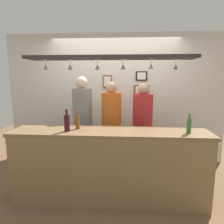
# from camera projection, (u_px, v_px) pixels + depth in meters

# --- Properties ---
(ground_plane) EXTENTS (8.00, 8.00, 0.00)m
(ground_plane) POSITION_uv_depth(u_px,v_px,m) (112.00, 186.00, 3.26)
(ground_plane) COLOR brown
(back_wall) EXTENTS (4.40, 0.06, 2.60)m
(back_wall) POSITION_uv_depth(u_px,v_px,m) (115.00, 99.00, 4.12)
(back_wall) COLOR silver
(back_wall) RESTS_ON ground_plane
(bar_counter) EXTENTS (2.70, 0.55, 1.03)m
(bar_counter) POSITION_uv_depth(u_px,v_px,m) (109.00, 158.00, 2.64)
(bar_counter) COLOR brown
(bar_counter) RESTS_ON ground_plane
(overhead_glass_rack) EXTENTS (2.20, 0.36, 0.04)m
(overhead_glass_rack) POSITION_uv_depth(u_px,v_px,m) (110.00, 58.00, 2.62)
(overhead_glass_rack) COLOR black
(hanging_wineglass_far_left) EXTENTS (0.07, 0.07, 0.13)m
(hanging_wineglass_far_left) POSITION_uv_depth(u_px,v_px,m) (45.00, 67.00, 2.70)
(hanging_wineglass_far_left) COLOR silver
(hanging_wineglass_far_left) RESTS_ON overhead_glass_rack
(hanging_wineglass_left) EXTENTS (0.07, 0.07, 0.13)m
(hanging_wineglass_left) POSITION_uv_depth(u_px,v_px,m) (70.00, 67.00, 2.70)
(hanging_wineglass_left) COLOR silver
(hanging_wineglass_left) RESTS_ON overhead_glass_rack
(hanging_wineglass_center_left) EXTENTS (0.07, 0.07, 0.13)m
(hanging_wineglass_center_left) POSITION_uv_depth(u_px,v_px,m) (97.00, 67.00, 2.70)
(hanging_wineglass_center_left) COLOR silver
(hanging_wineglass_center_left) RESTS_ON overhead_glass_rack
(hanging_wineglass_center) EXTENTS (0.07, 0.07, 0.13)m
(hanging_wineglass_center) POSITION_uv_depth(u_px,v_px,m) (123.00, 66.00, 2.64)
(hanging_wineglass_center) COLOR silver
(hanging_wineglass_center) RESTS_ON overhead_glass_rack
(hanging_wineglass_center_right) EXTENTS (0.07, 0.07, 0.13)m
(hanging_wineglass_center_right) POSITION_uv_depth(u_px,v_px,m) (151.00, 66.00, 2.56)
(hanging_wineglass_center_right) COLOR silver
(hanging_wineglass_center_right) RESTS_ON overhead_glass_rack
(hanging_wineglass_right) EXTENTS (0.07, 0.07, 0.13)m
(hanging_wineglass_right) POSITION_uv_depth(u_px,v_px,m) (176.00, 66.00, 2.65)
(hanging_wineglass_right) COLOR silver
(hanging_wineglass_right) RESTS_ON overhead_glass_rack
(person_left_grey_shirt) EXTENTS (0.34, 0.34, 1.76)m
(person_left_grey_shirt) POSITION_uv_depth(u_px,v_px,m) (83.00, 117.00, 3.50)
(person_left_grey_shirt) COLOR #2D334C
(person_left_grey_shirt) RESTS_ON ground_plane
(person_middle_orange_shirt) EXTENTS (0.34, 0.34, 1.67)m
(person_middle_orange_shirt) POSITION_uv_depth(u_px,v_px,m) (111.00, 120.00, 3.48)
(person_middle_orange_shirt) COLOR #2D334C
(person_middle_orange_shirt) RESTS_ON ground_plane
(person_right_red_shirt) EXTENTS (0.34, 0.34, 1.65)m
(person_right_red_shirt) POSITION_uv_depth(u_px,v_px,m) (142.00, 122.00, 3.45)
(person_right_red_shirt) COLOR #2D334C
(person_right_red_shirt) RESTS_ON ground_plane
(bottle_beer_green_import) EXTENTS (0.06, 0.06, 0.26)m
(bottle_beer_green_import) POSITION_uv_depth(u_px,v_px,m) (189.00, 125.00, 2.59)
(bottle_beer_green_import) COLOR #336B2D
(bottle_beer_green_import) RESTS_ON bar_counter
(bottle_beer_amber_tall) EXTENTS (0.06, 0.06, 0.26)m
(bottle_beer_amber_tall) POSITION_uv_depth(u_px,v_px,m) (78.00, 122.00, 2.82)
(bottle_beer_amber_tall) COLOR brown
(bottle_beer_amber_tall) RESTS_ON bar_counter
(bottle_wine_dark_red) EXTENTS (0.08, 0.08, 0.30)m
(bottle_wine_dark_red) POSITION_uv_depth(u_px,v_px,m) (67.00, 123.00, 2.68)
(bottle_wine_dark_red) COLOR #380F19
(bottle_wine_dark_red) RESTS_ON bar_counter
(picture_frame_lower_pair) EXTENTS (0.30, 0.02, 0.18)m
(picture_frame_lower_pair) POSITION_uv_depth(u_px,v_px,m) (141.00, 90.00, 4.00)
(picture_frame_lower_pair) COLOR brown
(picture_frame_lower_pair) RESTS_ON back_wall
(picture_frame_crest) EXTENTS (0.18, 0.02, 0.26)m
(picture_frame_crest) POSITION_uv_depth(u_px,v_px,m) (107.00, 82.00, 4.02)
(picture_frame_crest) COLOR brown
(picture_frame_crest) RESTS_ON back_wall
(picture_frame_upper_small) EXTENTS (0.22, 0.02, 0.18)m
(picture_frame_upper_small) POSITION_uv_depth(u_px,v_px,m) (141.00, 76.00, 3.96)
(picture_frame_upper_small) COLOR black
(picture_frame_upper_small) RESTS_ON back_wall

